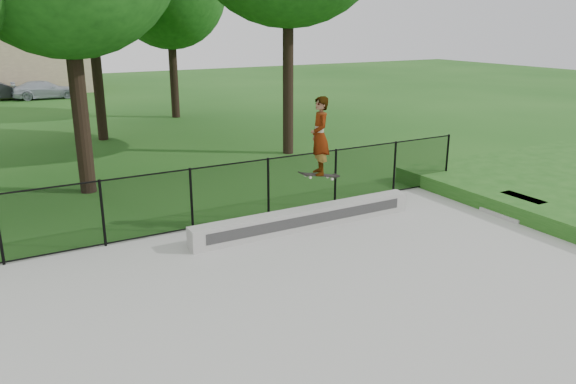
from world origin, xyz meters
name	(u,v)px	position (x,y,z in m)	size (l,w,h in m)	color
ground	(333,358)	(0.00, 0.00, 0.00)	(100.00, 100.00, 0.00)	#1D5016
concrete_slab	(333,356)	(0.00, 0.00, 0.03)	(14.00, 12.00, 0.06)	#A1A19C
grind_ledge	(306,218)	(2.37, 4.70, 0.31)	(5.74, 0.40, 0.49)	#A4A39F
car_c	(45,90)	(0.09, 33.01, 0.57)	(1.58, 3.58, 1.13)	#ABB4C2
skater_airborne	(320,137)	(2.67, 4.63, 2.23)	(0.83, 0.75, 1.96)	black
chainlink_fence	(191,199)	(0.00, 5.90, 0.81)	(16.06, 0.06, 1.50)	black
concrete_steps	(516,209)	(7.59, 3.00, 0.17)	(1.07, 1.20, 0.45)	#A1A19C
distant_building	(0,61)	(-2.00, 38.00, 2.16)	(12.40, 6.40, 4.30)	tan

